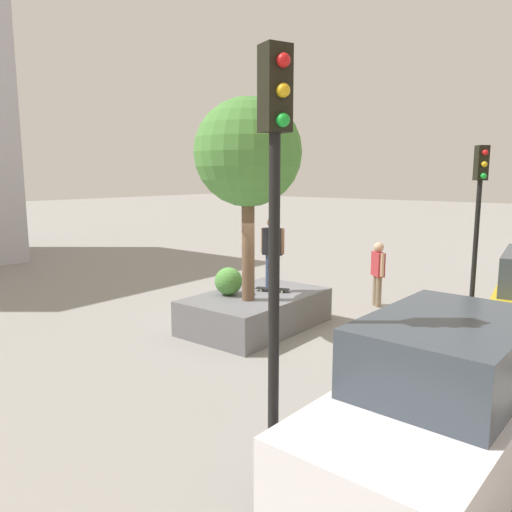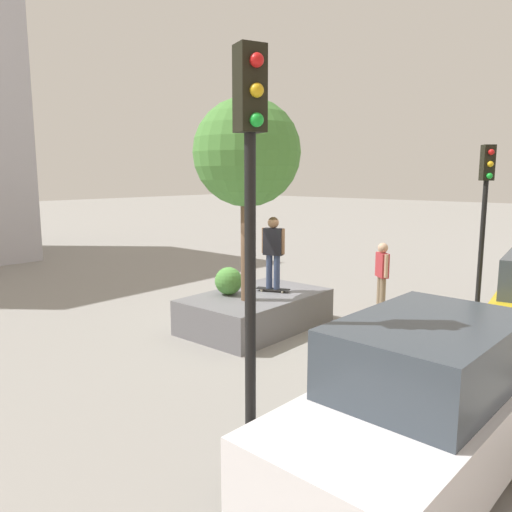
% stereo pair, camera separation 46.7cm
% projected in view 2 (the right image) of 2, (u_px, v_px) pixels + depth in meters
% --- Properties ---
extents(ground_plane, '(120.00, 120.00, 0.00)m').
position_uv_depth(ground_plane, '(264.00, 327.00, 11.66)').
color(ground_plane, gray).
extents(planter_ledge, '(3.34, 2.10, 0.79)m').
position_uv_depth(planter_ledge, '(256.00, 311.00, 11.58)').
color(planter_ledge, slate).
rests_on(planter_ledge, ground).
extents(plaza_tree, '(2.29, 2.29, 4.34)m').
position_uv_depth(plaza_tree, '(247.00, 154.00, 10.52)').
color(plaza_tree, brown).
rests_on(plaza_tree, planter_ledge).
extents(boxwood_shrub, '(0.64, 0.64, 0.64)m').
position_uv_depth(boxwood_shrub, '(229.00, 281.00, 11.47)').
color(boxwood_shrub, '#4C8C3D').
rests_on(boxwood_shrub, planter_ledge).
extents(skateboard, '(0.49, 0.82, 0.07)m').
position_uv_depth(skateboard, '(273.00, 289.00, 11.79)').
color(skateboard, black).
rests_on(skateboard, planter_ledge).
extents(skateboarder, '(0.31, 0.56, 1.70)m').
position_uv_depth(skateboarder, '(273.00, 248.00, 11.63)').
color(skateboarder, navy).
rests_on(skateboarder, skateboard).
extents(police_car, '(4.26, 2.09, 1.95)m').
position_uv_depth(police_car, '(420.00, 408.00, 5.46)').
color(police_car, white).
rests_on(police_car, ground).
extents(traffic_light_corner, '(0.35, 0.37, 4.79)m').
position_uv_depth(traffic_light_corner, '(251.00, 201.00, 5.14)').
color(traffic_light_corner, black).
rests_on(traffic_light_corner, ground).
extents(traffic_light_median, '(0.37, 0.37, 4.23)m').
position_uv_depth(traffic_light_median, '(485.00, 200.00, 12.14)').
color(traffic_light_median, black).
rests_on(traffic_light_median, ground).
extents(bystander_watching, '(0.45, 0.49, 1.75)m').
position_uv_depth(bystander_watching, '(382.00, 270.00, 13.26)').
color(bystander_watching, '#847056').
rests_on(bystander_watching, ground).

